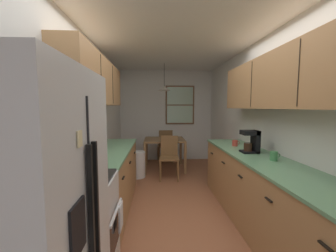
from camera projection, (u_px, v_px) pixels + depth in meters
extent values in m
plane|color=#995B3D|center=(175.00, 199.00, 3.41)|extent=(12.00, 12.00, 0.00)
cube|color=silver|center=(89.00, 123.00, 3.21)|extent=(0.10, 9.00, 2.55)
cube|color=silver|center=(257.00, 122.00, 3.38)|extent=(0.10, 9.00, 2.55)
cube|color=silver|center=(166.00, 116.00, 5.93)|extent=(4.40, 0.10, 2.55)
cube|color=white|center=(175.00, 38.00, 3.18)|extent=(4.40, 9.00, 0.08)
cube|color=silver|center=(22.00, 243.00, 1.01)|extent=(0.66, 0.79, 1.71)
cube|color=black|center=(92.00, 250.00, 1.03)|extent=(0.01, 0.01, 1.54)
cube|color=black|center=(97.00, 245.00, 1.07)|extent=(0.02, 0.02, 1.09)
cube|color=black|center=(78.00, 229.00, 0.84)|extent=(0.01, 0.15, 0.22)
cube|color=beige|center=(80.00, 139.00, 0.87)|extent=(0.01, 0.05, 0.07)
cube|color=silver|center=(77.00, 233.00, 1.76)|extent=(0.62, 0.61, 0.90)
cube|color=black|center=(114.00, 235.00, 1.78)|extent=(0.01, 0.42, 0.30)
cube|color=silver|center=(116.00, 211.00, 1.76)|extent=(0.02, 0.48, 0.02)
cube|color=black|center=(74.00, 180.00, 1.72)|extent=(0.59, 0.58, 0.02)
cube|color=silver|center=(39.00, 171.00, 1.69)|extent=(0.06, 0.61, 0.20)
cylinder|color=#2D2D2D|center=(49.00, 185.00, 1.57)|extent=(0.15, 0.15, 0.01)
cylinder|color=#2D2D2D|center=(64.00, 174.00, 1.84)|extent=(0.15, 0.15, 0.01)
cylinder|color=#2D2D2D|center=(86.00, 184.00, 1.59)|extent=(0.15, 0.15, 0.01)
cylinder|color=#2D2D2D|center=(96.00, 173.00, 1.86)|extent=(0.15, 0.15, 0.01)
cube|color=black|center=(55.00, 85.00, 1.64)|extent=(0.38, 0.63, 0.32)
cube|color=black|center=(77.00, 84.00, 1.59)|extent=(0.01, 0.38, 0.21)
cube|color=#2D2D33|center=(88.00, 88.00, 1.86)|extent=(0.01, 0.13, 0.21)
cube|color=#A87A4C|center=(110.00, 180.00, 3.07)|extent=(0.60, 2.01, 0.87)
cube|color=#60936B|center=(109.00, 150.00, 3.03)|extent=(0.63, 2.03, 0.03)
cube|color=black|center=(123.00, 178.00, 2.40)|extent=(0.02, 0.10, 0.01)
cube|color=black|center=(130.00, 162.00, 3.06)|extent=(0.02, 0.10, 0.01)
cube|color=black|center=(135.00, 153.00, 3.73)|extent=(0.02, 0.10, 0.01)
cube|color=#A87A4C|center=(96.00, 82.00, 2.88)|extent=(0.32, 2.11, 0.64)
cube|color=#2D2319|center=(101.00, 78.00, 2.54)|extent=(0.01, 0.01, 0.59)
cube|color=#2D2319|center=(113.00, 85.00, 3.24)|extent=(0.01, 0.01, 0.59)
cube|color=#A87A4C|center=(265.00, 197.00, 2.48)|extent=(0.60, 3.08, 0.87)
cube|color=#60936B|center=(266.00, 161.00, 2.44)|extent=(0.63, 3.10, 0.03)
cube|color=black|center=(325.00, 246.00, 1.22)|extent=(0.02, 0.10, 0.01)
cube|color=black|center=(268.00, 200.00, 1.83)|extent=(0.02, 0.10, 0.01)
cube|color=black|center=(240.00, 177.00, 2.44)|extent=(0.02, 0.10, 0.01)
cube|color=black|center=(223.00, 163.00, 3.05)|extent=(0.02, 0.10, 0.01)
cube|color=black|center=(212.00, 153.00, 3.66)|extent=(0.02, 0.10, 0.01)
cube|color=#A87A4C|center=(284.00, 80.00, 2.31)|extent=(0.32, 2.78, 0.65)
cube|color=#2D2319|center=(299.00, 73.00, 1.85)|extent=(0.01, 0.01, 0.60)
cube|color=#2D2319|center=(251.00, 84.00, 2.76)|extent=(0.01, 0.01, 0.60)
cube|color=brown|center=(164.00, 140.00, 5.01)|extent=(0.96, 0.87, 0.03)
cube|color=brown|center=(145.00, 159.00, 4.61)|extent=(0.06, 0.06, 0.71)
cube|color=brown|center=(185.00, 159.00, 4.67)|extent=(0.06, 0.06, 0.71)
cube|color=brown|center=(146.00, 151.00, 5.42)|extent=(0.06, 0.06, 0.71)
cube|color=brown|center=(181.00, 151.00, 5.48)|extent=(0.06, 0.06, 0.71)
cube|color=brown|center=(169.00, 158.00, 4.33)|extent=(0.43, 0.43, 0.04)
cube|color=brown|center=(169.00, 146.00, 4.49)|extent=(0.37, 0.06, 0.45)
cylinder|color=brown|center=(178.00, 172.00, 4.17)|extent=(0.04, 0.04, 0.43)
cylinder|color=brown|center=(160.00, 172.00, 4.17)|extent=(0.04, 0.04, 0.43)
cylinder|color=brown|center=(177.00, 167.00, 4.53)|extent=(0.04, 0.04, 0.43)
cylinder|color=brown|center=(161.00, 167.00, 4.53)|extent=(0.04, 0.04, 0.43)
cube|color=brown|center=(165.00, 146.00, 5.75)|extent=(0.43, 0.43, 0.04)
cube|color=brown|center=(166.00, 139.00, 5.55)|extent=(0.37, 0.06, 0.45)
cylinder|color=brown|center=(158.00, 153.00, 5.93)|extent=(0.04, 0.04, 0.43)
cylinder|color=brown|center=(170.00, 152.00, 5.97)|extent=(0.04, 0.04, 0.43)
cylinder|color=brown|center=(159.00, 155.00, 5.57)|extent=(0.04, 0.04, 0.43)
cylinder|color=brown|center=(172.00, 155.00, 5.61)|extent=(0.04, 0.04, 0.43)
cylinder|color=black|center=(164.00, 75.00, 4.87)|extent=(0.01, 0.01, 0.54)
cone|color=beige|center=(164.00, 88.00, 4.90)|extent=(0.30, 0.30, 0.10)
sphere|color=white|center=(164.00, 88.00, 4.90)|extent=(0.06, 0.06, 0.06)
cube|color=brown|center=(180.00, 105.00, 5.86)|extent=(0.82, 0.04, 1.09)
cube|color=#B2D1B7|center=(180.00, 105.00, 5.84)|extent=(0.74, 0.01, 1.01)
cube|color=brown|center=(180.00, 105.00, 5.84)|extent=(0.74, 0.02, 0.03)
cylinder|color=white|center=(138.00, 164.00, 4.47)|extent=(0.33, 0.33, 0.56)
cylinder|color=#265999|center=(94.00, 156.00, 2.30)|extent=(0.11, 0.11, 0.16)
cylinder|color=white|center=(94.00, 148.00, 2.29)|extent=(0.12, 0.12, 0.02)
cube|color=white|center=(121.00, 216.00, 1.93)|extent=(0.02, 0.16, 0.24)
cube|color=black|center=(249.00, 152.00, 2.82)|extent=(0.22, 0.18, 0.02)
cube|color=black|center=(255.00, 141.00, 2.81)|extent=(0.06, 0.18, 0.31)
cube|color=black|center=(250.00, 133.00, 2.79)|extent=(0.22, 0.18, 0.06)
cylinder|color=#331E14|center=(248.00, 147.00, 2.81)|extent=(0.11, 0.11, 0.11)
cylinder|color=#BF3F33|center=(235.00, 143.00, 3.29)|extent=(0.08, 0.08, 0.09)
torus|color=#BF3F33|center=(238.00, 143.00, 3.30)|extent=(0.05, 0.01, 0.05)
cylinder|color=#3F7F4C|center=(274.00, 156.00, 2.39)|extent=(0.08, 0.08, 0.11)
torus|color=#3F7F4C|center=(278.00, 155.00, 2.39)|extent=(0.05, 0.01, 0.05)
cylinder|color=#E0D14C|center=(166.00, 138.00, 5.04)|extent=(0.17, 0.17, 0.06)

